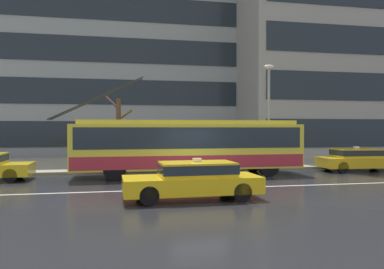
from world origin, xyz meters
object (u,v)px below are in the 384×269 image
object	(u,v)px
pedestrian_approaching_curb	(126,140)
street_lamp	(269,106)
trolleybus	(189,145)
pedestrian_walking_past	(166,140)
pedestrian_at_shelter	(110,141)
taxi_ahead_of_bus	(358,159)
pedestrian_waiting_by_pole	(214,140)
taxi_oncoming_near	(194,179)
street_tree_bare	(118,130)

from	to	relation	value
pedestrian_approaching_curb	street_lamp	xyz separation A→B (m)	(8.27, -0.93, 1.99)
trolleybus	pedestrian_walking_past	distance (m)	3.41
pedestrian_at_shelter	pedestrian_approaching_curb	size ratio (longest dim) A/B	0.98
taxi_ahead_of_bus	pedestrian_waiting_by_pole	world-z (taller)	pedestrian_waiting_by_pole
pedestrian_walking_past	street_lamp	xyz separation A→B (m)	(5.97, -1.16, 2.05)
taxi_oncoming_near	pedestrian_waiting_by_pole	xyz separation A→B (m)	(2.79, 8.22, 1.03)
trolleybus	pedestrian_at_shelter	distance (m)	5.72
pedestrian_at_shelter	street_lamp	bearing A→B (deg)	-11.69
street_tree_bare	pedestrian_at_shelter	bearing A→B (deg)	127.11
pedestrian_walking_past	street_tree_bare	world-z (taller)	street_tree_bare
taxi_ahead_of_bus	taxi_oncoming_near	distance (m)	12.37
street_tree_bare	pedestrian_approaching_curb	bearing A→B (deg)	-35.17
taxi_ahead_of_bus	pedestrian_approaching_curb	size ratio (longest dim) A/B	2.25
trolleybus	pedestrian_approaching_curb	distance (m)	4.35
taxi_ahead_of_bus	pedestrian_at_shelter	size ratio (longest dim) A/B	2.31
pedestrian_walking_past	taxi_oncoming_near	bearing A→B (deg)	-91.21
taxi_oncoming_near	pedestrian_approaching_curb	size ratio (longest dim) A/B	2.34
pedestrian_approaching_curb	pedestrian_waiting_by_pole	distance (m)	4.99
taxi_oncoming_near	pedestrian_waiting_by_pole	size ratio (longest dim) A/B	2.36
trolleybus	taxi_ahead_of_bus	bearing A→B (deg)	0.90
trolleybus	street_tree_bare	distance (m)	4.97
pedestrian_walking_past	street_tree_bare	bearing A→B (deg)	177.85
street_lamp	street_tree_bare	size ratio (longest dim) A/B	1.43
taxi_ahead_of_bus	pedestrian_at_shelter	xyz separation A→B (m)	(-13.72, 3.92, 0.95)
taxi_oncoming_near	street_lamp	size ratio (longest dim) A/B	0.77
trolleybus	pedestrian_waiting_by_pole	distance (m)	2.79
pedestrian_walking_past	pedestrian_waiting_by_pole	world-z (taller)	pedestrian_waiting_by_pole
pedestrian_approaching_curb	pedestrian_walking_past	xyz separation A→B (m)	(2.29, 0.23, -0.06)
taxi_oncoming_near	street_tree_bare	xyz separation A→B (m)	(-2.56, 9.55, 1.60)
pedestrian_waiting_by_pole	street_tree_bare	size ratio (longest dim) A/B	0.47
pedestrian_walking_past	trolleybus	bearing A→B (deg)	-77.17
taxi_oncoming_near	street_tree_bare	distance (m)	10.02
trolleybus	street_lamp	bearing A→B (deg)	22.54
taxi_ahead_of_bus	pedestrian_walking_past	bearing A→B (deg)	163.15
pedestrian_waiting_by_pole	taxi_oncoming_near	bearing A→B (deg)	-108.79
trolleybus	pedestrian_approaching_curb	xyz separation A→B (m)	(-3.05, 3.09, 0.20)
trolleybus	taxi_ahead_of_bus	world-z (taller)	trolleybus
pedestrian_at_shelter	pedestrian_waiting_by_pole	distance (m)	6.18
trolleybus	pedestrian_at_shelter	world-z (taller)	trolleybus
taxi_ahead_of_bus	street_lamp	distance (m)	5.78
trolleybus	pedestrian_approaching_curb	size ratio (longest dim) A/B	6.24
pedestrian_at_shelter	trolleybus	bearing A→B (deg)	-45.46
pedestrian_approaching_curb	pedestrian_waiting_by_pole	world-z (taller)	pedestrian_approaching_curb
trolleybus	street_lamp	size ratio (longest dim) A/B	2.07
pedestrian_at_shelter	street_lamp	distance (m)	9.66
trolleybus	pedestrian_walking_past	bearing A→B (deg)	102.83
trolleybus	pedestrian_waiting_by_pole	size ratio (longest dim) A/B	6.30
pedestrian_at_shelter	street_lamp	xyz separation A→B (m)	(9.23, -1.91, 2.09)
trolleybus	street_tree_bare	world-z (taller)	trolleybus
pedestrian_approaching_curb	street_tree_bare	world-z (taller)	street_tree_bare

